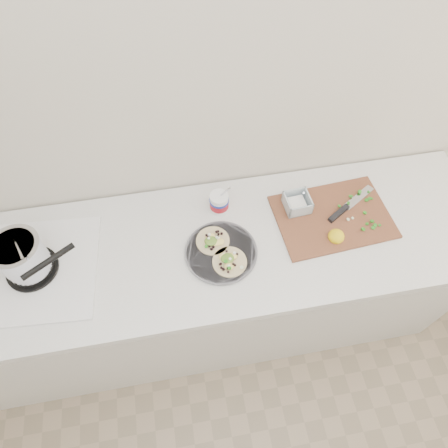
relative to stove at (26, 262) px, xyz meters
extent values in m
cube|color=beige|center=(0.70, 0.31, 0.32)|extent=(3.50, 0.05, 2.60)
cube|color=silver|center=(0.70, 0.01, -0.55)|extent=(2.40, 0.62, 0.86)
cube|color=silver|center=(0.70, -0.01, -0.10)|extent=(2.44, 0.66, 0.04)
cube|color=silver|center=(0.00, 0.00, -0.07)|extent=(0.53, 0.49, 0.01)
cylinder|color=black|center=(0.00, 0.00, -0.06)|extent=(0.20, 0.20, 0.01)
torus|color=black|center=(0.00, 0.00, -0.04)|extent=(0.17, 0.17, 0.02)
cylinder|color=silver|center=(0.00, 0.00, 0.04)|extent=(0.17, 0.17, 0.16)
cylinder|color=#55555B|center=(0.75, -0.05, -0.07)|extent=(0.28, 0.28, 0.01)
cylinder|color=#55555B|center=(0.75, -0.05, -0.07)|extent=(0.30, 0.30, 0.00)
cylinder|color=white|center=(0.78, 0.17, -0.03)|extent=(0.08, 0.08, 0.10)
cylinder|color=#A7121E|center=(0.78, 0.17, -0.03)|extent=(0.08, 0.08, 0.04)
cylinder|color=#192D99|center=(0.78, 0.17, -0.01)|extent=(0.08, 0.08, 0.01)
cube|color=brown|center=(1.25, 0.04, -0.07)|extent=(0.51, 0.37, 0.01)
cube|color=white|center=(1.11, 0.11, -0.05)|extent=(0.07, 0.07, 0.03)
ellipsoid|color=yellow|center=(1.23, -0.07, -0.05)|extent=(0.07, 0.07, 0.06)
cube|color=silver|center=(1.40, 0.11, -0.07)|extent=(0.17, 0.12, 0.00)
cube|color=black|center=(1.28, 0.04, -0.06)|extent=(0.11, 0.08, 0.02)
camera|label=1|loc=(0.62, -0.83, 1.36)|focal=32.00mm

